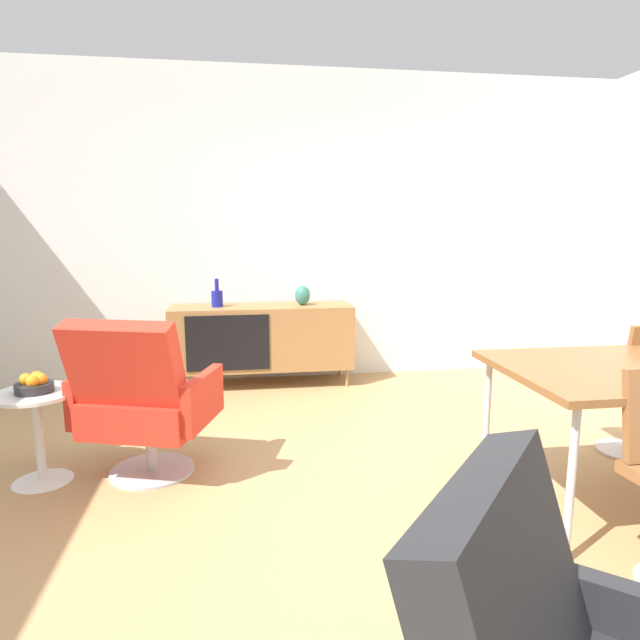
{
  "coord_description": "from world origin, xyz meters",
  "views": [
    {
      "loc": [
        -0.48,
        -2.45,
        1.41
      ],
      "look_at": [
        -0.01,
        0.74,
        0.85
      ],
      "focal_mm": 30.3,
      "sensor_mm": 36.0,
      "label": 1
    }
  ],
  "objects_px": {
    "vase_sculptural_dark": "(217,298)",
    "lounge_chair_red": "(142,399)",
    "vase_cobalt": "(303,295)",
    "dining_chair_back_right": "(640,383)",
    "fruit_bowl": "(34,384)",
    "sideboard": "(262,337)",
    "side_table_round": "(38,426)"
  },
  "relations": [
    {
      "from": "sideboard",
      "to": "dining_chair_back_right",
      "type": "bearing_deg",
      "value": -40.33
    },
    {
      "from": "vase_sculptural_dark",
      "to": "lounge_chair_red",
      "type": "relative_size",
      "value": 0.26
    },
    {
      "from": "sideboard",
      "to": "vase_sculptural_dark",
      "type": "distance_m",
      "value": 0.53
    },
    {
      "from": "dining_chair_back_right",
      "to": "lounge_chair_red",
      "type": "distance_m",
      "value": 2.96
    },
    {
      "from": "vase_cobalt",
      "to": "fruit_bowl",
      "type": "height_order",
      "value": "vase_cobalt"
    },
    {
      "from": "vase_cobalt",
      "to": "dining_chair_back_right",
      "type": "xyz_separation_m",
      "value": [
        1.86,
        -1.89,
        -0.34
      ]
    },
    {
      "from": "lounge_chair_red",
      "to": "sideboard",
      "type": "bearing_deg",
      "value": 67.09
    },
    {
      "from": "dining_chair_back_right",
      "to": "fruit_bowl",
      "type": "height_order",
      "value": "dining_chair_back_right"
    },
    {
      "from": "vase_sculptural_dark",
      "to": "vase_cobalt",
      "type": "bearing_deg",
      "value": 0.0
    },
    {
      "from": "sideboard",
      "to": "vase_cobalt",
      "type": "distance_m",
      "value": 0.52
    },
    {
      "from": "vase_sculptural_dark",
      "to": "lounge_chair_red",
      "type": "height_order",
      "value": "vase_sculptural_dark"
    },
    {
      "from": "sideboard",
      "to": "vase_cobalt",
      "type": "height_order",
      "value": "vase_cobalt"
    },
    {
      "from": "fruit_bowl",
      "to": "lounge_chair_red",
      "type": "bearing_deg",
      "value": -3.9
    },
    {
      "from": "side_table_round",
      "to": "vase_cobalt",
      "type": "bearing_deg",
      "value": 45.55
    },
    {
      "from": "vase_cobalt",
      "to": "lounge_chair_red",
      "type": "distance_m",
      "value": 2.1
    },
    {
      "from": "dining_chair_back_right",
      "to": "fruit_bowl",
      "type": "relative_size",
      "value": 4.28
    },
    {
      "from": "vase_cobalt",
      "to": "side_table_round",
      "type": "xyz_separation_m",
      "value": [
        -1.68,
        -1.71,
        -0.49
      ]
    },
    {
      "from": "vase_cobalt",
      "to": "vase_sculptural_dark",
      "type": "xyz_separation_m",
      "value": [
        -0.75,
        0.0,
        -0.01
      ]
    },
    {
      "from": "lounge_chair_red",
      "to": "fruit_bowl",
      "type": "xyz_separation_m",
      "value": [
        -0.57,
        0.04,
        0.1
      ]
    },
    {
      "from": "dining_chair_back_right",
      "to": "side_table_round",
      "type": "xyz_separation_m",
      "value": [
        -3.53,
        0.18,
        -0.15
      ]
    },
    {
      "from": "sideboard",
      "to": "fruit_bowl",
      "type": "bearing_deg",
      "value": -127.46
    },
    {
      "from": "dining_chair_back_right",
      "to": "lounge_chair_red",
      "type": "xyz_separation_m",
      "value": [
        -2.96,
        0.14,
        -0.0
      ]
    },
    {
      "from": "fruit_bowl",
      "to": "side_table_round",
      "type": "bearing_deg",
      "value": 147.5
    },
    {
      "from": "fruit_bowl",
      "to": "dining_chair_back_right",
      "type": "bearing_deg",
      "value": -2.88
    },
    {
      "from": "sideboard",
      "to": "vase_sculptural_dark",
      "type": "bearing_deg",
      "value": 179.72
    },
    {
      "from": "sideboard",
      "to": "vase_cobalt",
      "type": "xyz_separation_m",
      "value": [
        0.37,
        0.0,
        0.37
      ]
    },
    {
      "from": "vase_cobalt",
      "to": "lounge_chair_red",
      "type": "bearing_deg",
      "value": -122.29
    },
    {
      "from": "vase_cobalt",
      "to": "fruit_bowl",
      "type": "xyz_separation_m",
      "value": [
        -1.68,
        -1.71,
        -0.24
      ]
    },
    {
      "from": "sideboard",
      "to": "side_table_round",
      "type": "relative_size",
      "value": 3.08
    },
    {
      "from": "sideboard",
      "to": "dining_chair_back_right",
      "type": "xyz_separation_m",
      "value": [
        2.22,
        -1.89,
        0.03
      ]
    },
    {
      "from": "vase_sculptural_dark",
      "to": "dining_chair_back_right",
      "type": "xyz_separation_m",
      "value": [
        2.61,
        -1.89,
        -0.33
      ]
    },
    {
      "from": "dining_chair_back_right",
      "to": "sideboard",
      "type": "bearing_deg",
      "value": 139.67
    }
  ]
}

